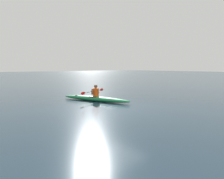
% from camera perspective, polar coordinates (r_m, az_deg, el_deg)
% --- Properties ---
extents(ground_plane, '(160.00, 160.00, 0.00)m').
position_cam_1_polar(ground_plane, '(9.94, 1.04, -5.47)').
color(ground_plane, '#233847').
extents(kayak, '(2.33, 4.53, 0.30)m').
position_cam_1_polar(kayak, '(12.06, -4.91, -2.63)').
color(kayak, '#19723F').
rests_on(kayak, ground).
extents(kayaker, '(2.27, 0.97, 0.71)m').
position_cam_1_polar(kayaker, '(11.98, -4.77, -0.58)').
color(kayaker, '#E04C14').
rests_on(kayaker, kayak).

